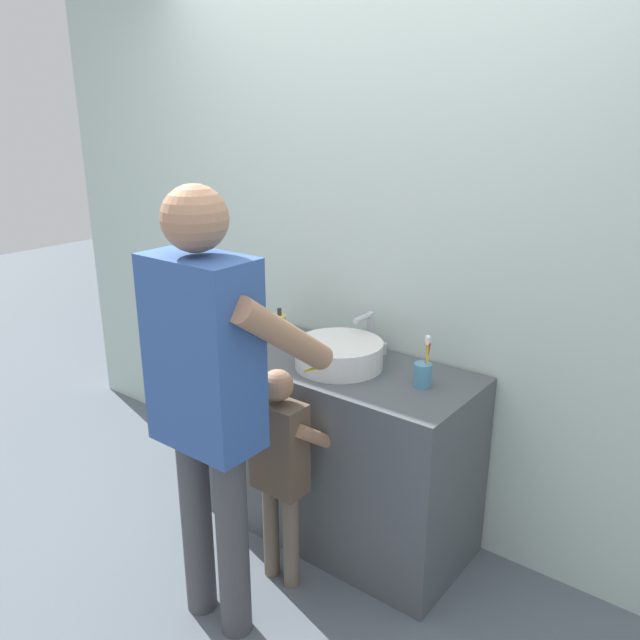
{
  "coord_description": "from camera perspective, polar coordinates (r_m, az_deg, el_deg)",
  "views": [
    {
      "loc": [
        1.46,
        -1.74,
        1.87
      ],
      "look_at": [
        0.0,
        0.15,
        1.07
      ],
      "focal_mm": 35.75,
      "sensor_mm": 36.0,
      "label": 1
    }
  ],
  "objects": [
    {
      "name": "ground_plane",
      "position": [
        2.94,
        -1.92,
        -20.96
      ],
      "size": [
        14.0,
        14.0,
        0.0
      ],
      "primitive_type": "plane",
      "color": "slate"
    },
    {
      "name": "child_toddler",
      "position": [
        2.55,
        -3.53,
        -12.29
      ],
      "size": [
        0.29,
        0.29,
        0.94
      ],
      "color": "#6B5B4C",
      "rests_on": "ground"
    },
    {
      "name": "soap_bottle",
      "position": [
        2.96,
        -3.63,
        -0.74
      ],
      "size": [
        0.06,
        0.06,
        0.16
      ],
      "color": "gold",
      "rests_on": "vanity_cabinet"
    },
    {
      "name": "back_wall",
      "position": [
        2.82,
        5.91,
        7.81
      ],
      "size": [
        4.4,
        0.08,
        2.7
      ],
      "color": "silver",
      "rests_on": "ground"
    },
    {
      "name": "sink_basin",
      "position": [
        2.68,
        1.71,
        -3.04
      ],
      "size": [
        0.37,
        0.37,
        0.11
      ],
      "color": "silver",
      "rests_on": "vanity_cabinet"
    },
    {
      "name": "faucet",
      "position": [
        2.84,
        4.37,
        -1.26
      ],
      "size": [
        0.18,
        0.14,
        0.18
      ],
      "color": "#B7BABF",
      "rests_on": "vanity_cabinet"
    },
    {
      "name": "vanity_cabinet",
      "position": [
        2.9,
        1.85,
        -11.62
      ],
      "size": [
        1.16,
        0.54,
        0.83
      ],
      "primitive_type": "cube",
      "color": "#4C5156",
      "rests_on": "ground"
    },
    {
      "name": "toothbrush_cup",
      "position": [
        2.52,
        9.2,
        -4.73
      ],
      "size": [
        0.07,
        0.07,
        0.21
      ],
      "color": "#4C8EB2",
      "rests_on": "vanity_cabinet"
    },
    {
      "name": "adult_parent",
      "position": [
        2.2,
        -9.96,
        -5.32
      ],
      "size": [
        0.51,
        0.54,
        1.65
      ],
      "color": "#47474C",
      "rests_on": "ground"
    }
  ]
}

